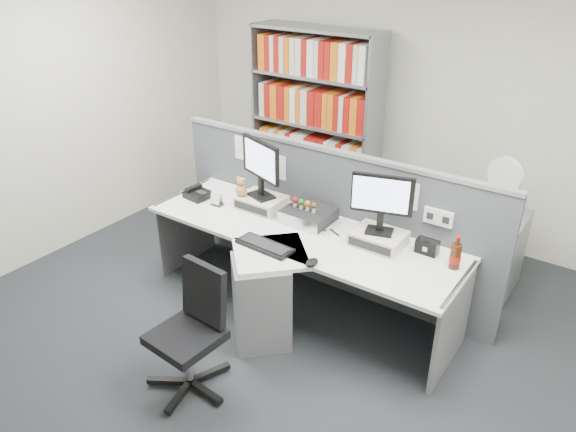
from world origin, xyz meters
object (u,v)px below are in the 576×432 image
Objects in this scene: shelving_unit at (315,127)px; desk at (284,272)px; mouse at (312,263)px; desk_fan at (505,180)px; monitor_right at (382,199)px; desk_phone at (198,194)px; office_chair at (193,327)px; desktop_pc at (308,215)px; speaker at (427,247)px; filing_cabinet at (491,253)px; monitor_left at (261,164)px; keyboard at (265,246)px; cola_bottle at (455,256)px; desk_calendar at (217,200)px.

desk is at bearing -64.04° from shelving_unit.
mouse is 0.22× the size of desk_fan.
monitor_right is at bearing 65.31° from mouse.
office_chair reaches higher than desk_phone.
desk_phone is at bearing 168.59° from desk.
office_chair is at bearing -92.42° from desktop_pc.
desk is at bearing 83.95° from office_chair.
speaker is 0.23× the size of filing_cabinet.
monitor_left is 1.10m from monitor_right.
desk_phone reaches higher than mouse.
monitor_right reaches higher than desk_fan.
speaker reaches higher than desk_phone.
shelving_unit reaches higher than desk_fan.
desk_phone is (-1.44, 0.37, 0.01)m from mouse.
monitor_left is 1.98m from desk_fan.
desktop_pc is (0.46, 0.02, -0.35)m from monitor_left.
monitor_left is 2.13m from filing_cabinet.
monitor_right is 0.48m from speaker.
keyboard is 1.36m from cola_bottle.
cola_bottle is (2.02, 0.18, 0.04)m from desk_calendar.
desk is at bearing 156.25° from mouse.
monitor_right reaches higher than desk_calendar.
desk is at bearing -161.98° from cola_bottle.
desk_calendar reaches higher than desktop_pc.
cola_bottle reaches higher than office_chair.
office_chair is (0.80, -2.76, -0.51)m from shelving_unit.
shelving_unit is (0.19, 1.63, 0.22)m from desk_phone.
cola_bottle is (1.22, -0.02, 0.04)m from desktop_pc.
monitor_right is 1.21× the size of desktop_pc.
monitor_right is 1.83× the size of cola_bottle.
office_chair reaches higher than keyboard.
monitor_right is at bearing -120.73° from filing_cabinet.
desktop_pc is at bearing -141.24° from desk_fan.
monitor_left reaches higher than desk_calendar.
monitor_left is at bearing 179.99° from cola_bottle.
office_chair is at bearing -119.29° from desk_fan.
desktop_pc is 1.68× the size of desk_phone.
desk is at bearing 63.22° from keyboard.
cola_bottle reaches higher than desk_phone.
desk_fan is at bearing 61.28° from mouse.
monitor_right is 2.10m from shelving_unit.
shelving_unit is 3.76× the size of desk_fan.
mouse is 0.75× the size of speaker.
monitor_left is 1.52m from shelving_unit.
cola_bottle is (2.27, 0.16, 0.06)m from desk_phone.
mouse is at bearing -54.98° from desktop_pc.
mouse is 0.99m from cola_bottle.
desk_calendar reaches higher than desk_phone.
desk_calendar is at bearing -174.84° from cola_bottle.
shelving_unit is at bearing 83.32° from desk_phone.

